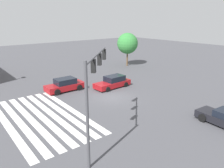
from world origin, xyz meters
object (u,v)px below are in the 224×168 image
Objects in this scene: car_1 at (65,85)px; tree_corner_c at (127,43)px; car_0 at (113,82)px; traffic_signal_mast at (95,79)px.

car_1 is 17.22m from tree_corner_c.
car_0 is at bearing -49.95° from tree_corner_c.
car_0 is 0.83× the size of tree_corner_c.
traffic_signal_mast is at bearing -46.86° from tree_corner_c.
car_1 is 0.79× the size of tree_corner_c.
traffic_signal_mast is at bearing 43.91° from car_0.
car_0 is 13.94m from tree_corner_c.
car_0 is at bearing 154.87° from car_1.
car_0 is at bearing 1.25° from traffic_signal_mast.
car_0 is (-9.67, 9.26, -4.13)m from traffic_signal_mast.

